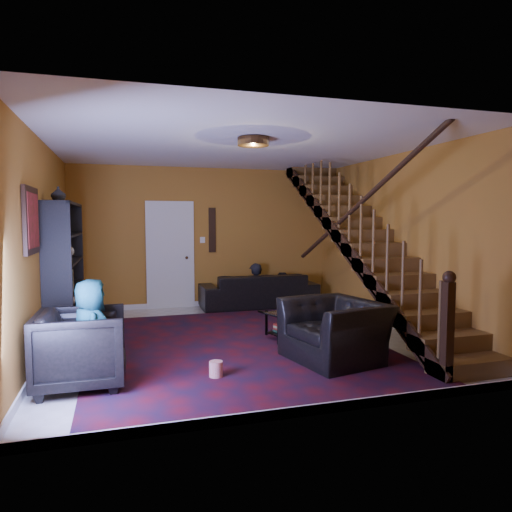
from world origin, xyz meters
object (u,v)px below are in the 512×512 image
at_px(armchair_left, 81,348).
at_px(armchair_right, 335,331).
at_px(bookshelf, 66,275).
at_px(coffee_table, 304,323).
at_px(sofa, 259,290).

height_order(armchair_left, armchair_right, armchair_left).
relative_size(bookshelf, coffee_table, 1.65).
height_order(bookshelf, coffee_table, bookshelf).
distance_m(armchair_left, armchair_right, 2.95).
xyz_separation_m(sofa, armchair_left, (-3.06, -3.70, 0.07)).
bearing_deg(sofa, coffee_table, 89.50).
xyz_separation_m(bookshelf, coffee_table, (3.36, -0.84, -0.73)).
xyz_separation_m(armchair_left, armchair_right, (2.95, 0.06, -0.03)).
relative_size(sofa, armchair_left, 2.57).
bearing_deg(coffee_table, armchair_left, -158.84).
relative_size(armchair_right, coffee_table, 0.96).
xyz_separation_m(bookshelf, armchair_right, (3.30, -1.94, -0.59)).
bearing_deg(bookshelf, armchair_left, -79.95).
bearing_deg(bookshelf, coffee_table, -14.08).
relative_size(bookshelf, sofa, 0.86).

